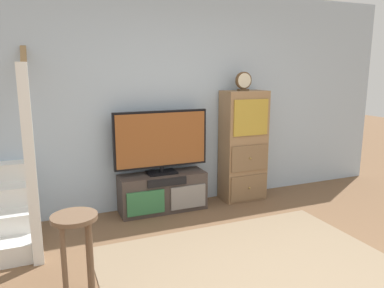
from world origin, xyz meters
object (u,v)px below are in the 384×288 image
(desk_clock, at_px, (244,81))
(bar_stool_near, at_px, (76,237))
(television, at_px, (161,141))
(media_console, at_px, (163,192))
(side_cabinet, at_px, (243,146))

(desk_clock, height_order, bar_stool_near, desk_clock)
(television, height_order, bar_stool_near, television)
(bar_stool_near, bearing_deg, television, 52.62)
(television, distance_m, desk_clock, 1.31)
(media_console, height_order, desk_clock, desk_clock)
(desk_clock, distance_m, bar_stool_near, 2.92)
(television, xyz_separation_m, desk_clock, (1.11, -0.03, 0.70))
(television, relative_size, desk_clock, 4.86)
(media_console, relative_size, bar_stool_near, 1.55)
(television, relative_size, side_cabinet, 0.80)
(television, relative_size, bar_stool_near, 1.69)
(television, height_order, side_cabinet, side_cabinet)
(television, bearing_deg, media_console, -90.00)
(television, distance_m, bar_stool_near, 1.95)
(television, xyz_separation_m, bar_stool_near, (-1.16, -1.52, -0.37))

